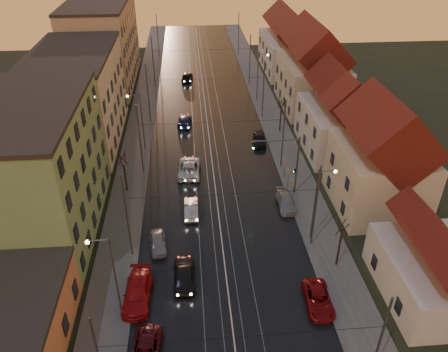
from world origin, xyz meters
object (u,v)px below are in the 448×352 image
object	(u,v)px
traffic_light_mast	(289,159)
street_lamp_2	(139,116)
parked_right_0	(318,299)
parked_left_3	(158,243)
street_lamp_0	(110,270)
parked_right_2	(259,139)
street_lamp_1	(319,198)
street_lamp_3	(260,72)
parked_left_1	(146,351)
parked_right_1	(286,201)
driving_car_2	(189,167)
parked_left_2	(137,292)
driving_car_0	(184,274)
driving_car_1	(191,208)
driving_car_3	(185,121)
driving_car_4	(187,77)

from	to	relation	value
traffic_light_mast	street_lamp_2	bearing A→B (deg)	144.93
parked_right_0	parked_left_3	bearing A→B (deg)	151.48
street_lamp_0	parked_right_2	size ratio (longest dim) A/B	1.88
street_lamp_0	street_lamp_2	bearing A→B (deg)	90.00
street_lamp_1	street_lamp_3	distance (m)	36.00
street_lamp_1	parked_left_3	xyz separation A→B (m)	(-15.30, -0.16, -4.25)
parked_left_1	parked_right_0	size ratio (longest dim) A/B	1.00
street_lamp_0	parked_right_1	bearing A→B (deg)	39.25
street_lamp_1	driving_car_2	bearing A→B (deg)	131.94
driving_car_2	street_lamp_2	bearing A→B (deg)	-43.19
traffic_light_mast	parked_left_3	size ratio (longest dim) A/B	1.93
traffic_light_mast	parked_right_1	xyz separation A→B (m)	(-0.54, -2.47, -3.96)
traffic_light_mast	parked_left_2	xyz separation A→B (m)	(-15.59, -14.52, -3.83)
traffic_light_mast	parked_right_1	bearing A→B (deg)	-102.32
driving_car_0	driving_car_1	bearing A→B (deg)	-94.21
street_lamp_3	parked_left_2	bearing A→B (deg)	-111.45
parked_left_1	parked_right_2	distance (m)	35.12
street_lamp_2	driving_car_3	size ratio (longest dim) A/B	1.70
street_lamp_3	traffic_light_mast	size ratio (longest dim) A/B	1.11
driving_car_0	parked_left_3	distance (m)	5.21
street_lamp_0	driving_car_1	xyz separation A→B (m)	(6.22, 13.04, -4.20)
street_lamp_0	driving_car_4	size ratio (longest dim) A/B	1.78
street_lamp_1	parked_left_2	bearing A→B (deg)	-158.69
driving_car_1	driving_car_3	xyz separation A→B (m)	(-0.52, 22.14, -0.00)
parked_left_1	parked_right_2	xyz separation A→B (m)	(13.38, 32.47, 0.10)
parked_left_1	street_lamp_1	bearing A→B (deg)	41.84
driving_car_4	parked_left_1	xyz separation A→B (m)	(-3.77, -58.79, -0.14)
driving_car_2	parked_left_2	xyz separation A→B (m)	(-4.65, -19.94, -0.02)
parked_left_3	parked_right_1	world-z (taller)	same
driving_car_1	driving_car_3	distance (m)	22.15
parked_left_1	parked_right_2	bearing A→B (deg)	71.69
street_lamp_2	parked_left_2	size ratio (longest dim) A/B	1.50
street_lamp_3	parked_right_1	size ratio (longest dim) A/B	1.83
traffic_light_mast	driving_car_2	size ratio (longest dim) A/B	1.26
street_lamp_1	driving_car_2	size ratio (longest dim) A/B	1.40
driving_car_1	parked_right_1	distance (m)	10.35
parked_left_2	parked_right_0	distance (m)	15.00
street_lamp_0	driving_car_4	world-z (taller)	street_lamp_0
parked_left_3	parked_right_1	size ratio (longest dim) A/B	0.85
driving_car_2	parked_right_2	bearing A→B (deg)	-140.95
traffic_light_mast	parked_right_0	distance (m)	16.88
street_lamp_3	parked_right_0	xyz separation A→B (m)	(-1.83, -44.39, -4.26)
street_lamp_3	parked_right_2	size ratio (longest dim) A/B	1.88
street_lamp_1	parked_right_2	xyz separation A→B (m)	(-2.28, 20.35, -4.16)
parked_left_2	parked_right_1	bearing A→B (deg)	41.72
parked_left_1	parked_right_1	size ratio (longest dim) A/B	1.03
traffic_light_mast	driving_car_3	bearing A→B (deg)	120.72
driving_car_3	street_lamp_1	bearing A→B (deg)	120.31
driving_car_0	parked_right_1	world-z (taller)	driving_car_0
driving_car_0	parked_right_1	distance (m)	15.17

